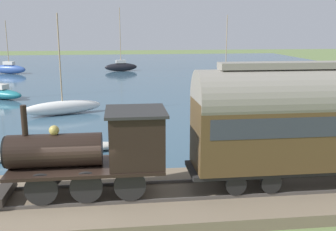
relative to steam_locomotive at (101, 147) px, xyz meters
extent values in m
plane|color=#607542|center=(-0.12, 0.74, -2.29)|extent=(200.00, 200.00, 0.00)
cube|color=#38566B|center=(42.82, 0.74, -2.28)|extent=(80.00, 80.00, 0.01)
cube|color=#756651|center=(0.00, 0.74, -2.07)|extent=(5.03, 56.00, 0.43)
cube|color=#4C4742|center=(-0.84, 0.74, -1.80)|extent=(0.07, 54.88, 0.12)
cube|color=#4C4742|center=(0.84, 0.74, -1.80)|extent=(0.07, 54.88, 0.12)
cylinder|color=black|center=(-0.84, -0.99, -1.18)|extent=(0.12, 1.12, 1.12)
cylinder|color=black|center=(0.84, -0.99, -1.18)|extent=(0.12, 1.12, 1.12)
cylinder|color=black|center=(-0.84, 0.51, -1.18)|extent=(0.12, 1.12, 1.12)
cylinder|color=black|center=(0.84, 0.51, -1.18)|extent=(0.12, 1.12, 1.12)
cylinder|color=black|center=(-0.84, 2.02, -1.18)|extent=(0.12, 1.12, 1.12)
cylinder|color=black|center=(0.84, 2.02, -1.18)|extent=(0.12, 1.12, 1.12)
cube|color=black|center=(0.00, 0.51, -0.72)|extent=(2.19, 5.47, 0.12)
cylinder|color=black|center=(0.00, 1.60, -0.07)|extent=(1.19, 3.28, 1.19)
cylinder|color=black|center=(0.00, 3.29, -0.07)|extent=(1.13, 0.08, 1.13)
cylinder|color=black|center=(0.00, 2.59, 1.06)|extent=(0.21, 0.21, 1.07)
sphere|color=tan|center=(0.00, 1.60, 0.67)|extent=(0.36, 0.36, 0.36)
cube|color=black|center=(0.00, -1.27, 0.28)|extent=(2.09, 1.91, 1.89)
cube|color=#282828|center=(0.00, -1.27, 1.28)|extent=(2.29, 2.15, 0.10)
cube|color=#2D2823|center=(0.00, 3.50, -1.56)|extent=(1.99, 0.44, 0.32)
cylinder|color=black|center=(-0.84, -6.12, -1.36)|extent=(0.12, 0.76, 0.76)
cylinder|color=black|center=(0.84, -6.12, -1.36)|extent=(0.12, 0.76, 0.76)
cylinder|color=black|center=(-0.84, -4.80, -1.36)|extent=(0.12, 0.76, 0.76)
cylinder|color=black|center=(0.84, -4.80, -1.36)|extent=(0.12, 0.76, 0.76)
cube|color=black|center=(0.00, -8.49, -1.05)|extent=(1.91, 10.55, 0.16)
cube|color=#4C381E|center=(0.00, -8.49, 0.32)|extent=(2.12, 10.13, 2.59)
cube|color=#2D333D|center=(0.00, -8.49, 0.78)|extent=(2.15, 9.50, 0.73)
cylinder|color=gray|center=(0.00, -8.49, 1.62)|extent=(2.23, 10.13, 2.23)
cube|color=gray|center=(0.00, -8.49, 2.85)|extent=(0.74, 8.44, 0.24)
ellipsoid|color=white|center=(16.12, 3.66, -1.75)|extent=(2.99, 5.89, 1.06)
cylinder|color=#9E8460|center=(16.12, 3.66, 1.99)|extent=(0.10, 0.10, 6.41)
ellipsoid|color=black|center=(45.81, -0.85, -1.68)|extent=(1.86, 4.97, 1.21)
cylinder|color=#9E8460|center=(45.81, -0.85, 2.95)|extent=(0.10, 0.10, 8.04)
cube|color=silver|center=(45.81, -0.85, -0.85)|extent=(0.89, 1.54, 0.45)
ellipsoid|color=#1E707A|center=(23.68, 10.33, -1.82)|extent=(3.84, 5.04, 0.93)
ellipsoid|color=#335199|center=(44.32, 14.89, -1.64)|extent=(3.01, 5.24, 1.28)
cylinder|color=#9E8460|center=(44.32, 14.89, 2.05)|extent=(0.10, 0.10, 6.10)
cube|color=silver|center=(44.32, 14.89, -0.77)|extent=(1.23, 1.70, 0.45)
ellipsoid|color=#B72D23|center=(34.55, -13.93, -1.83)|extent=(4.56, 6.03, 0.90)
cylinder|color=#9E8460|center=(34.55, -13.93, 2.14)|extent=(0.10, 0.10, 7.05)
cube|color=silver|center=(34.55, -13.93, -1.16)|extent=(1.78, 2.06, 0.45)
ellipsoid|color=beige|center=(6.69, 0.88, -2.05)|extent=(1.58, 3.07, 0.46)
ellipsoid|color=#B7B2A3|center=(4.62, 3.00, -2.05)|extent=(1.71, 1.88, 0.46)
camera|label=1|loc=(-13.71, -0.77, 4.22)|focal=42.00mm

